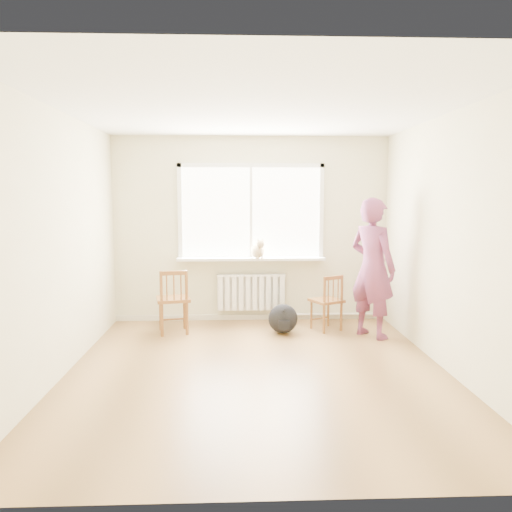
{
  "coord_description": "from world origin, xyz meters",
  "views": [
    {
      "loc": [
        -0.22,
        -5.07,
        1.84
      ],
      "look_at": [
        0.03,
        1.2,
        1.08
      ],
      "focal_mm": 35.0,
      "sensor_mm": 36.0,
      "label": 1
    }
  ],
  "objects": [
    {
      "name": "windowsill",
      "position": [
        0.0,
        2.14,
        0.93
      ],
      "size": [
        2.15,
        0.22,
        0.04
      ],
      "primitive_type": "cube",
      "color": "white",
      "rests_on": "back_wall"
    },
    {
      "name": "cat",
      "position": [
        0.1,
        2.05,
        1.07
      ],
      "size": [
        0.26,
        0.44,
        0.3
      ],
      "rotation": [
        0.0,
        0.0,
        0.23
      ],
      "color": "beige",
      "rests_on": "windowsill"
    },
    {
      "name": "heating_pipe",
      "position": [
        1.25,
        2.19,
        0.08
      ],
      "size": [
        1.4,
        0.04,
        0.04
      ],
      "primitive_type": "cylinder",
      "rotation": [
        0.0,
        1.57,
        0.0
      ],
      "color": "silver",
      "rests_on": "back_wall"
    },
    {
      "name": "backpack",
      "position": [
        0.41,
        1.48,
        0.2
      ],
      "size": [
        0.45,
        0.37,
        0.4
      ],
      "primitive_type": "ellipsoid",
      "rotation": [
        0.0,
        0.0,
        -0.2
      ],
      "color": "black",
      "rests_on": "floor"
    },
    {
      "name": "radiator",
      "position": [
        0.0,
        2.16,
        0.44
      ],
      "size": [
        1.0,
        0.12,
        0.55
      ],
      "color": "white",
      "rests_on": "back_wall"
    },
    {
      "name": "window",
      "position": [
        0.0,
        2.22,
        1.66
      ],
      "size": [
        2.12,
        0.05,
        1.42
      ],
      "color": "white",
      "rests_on": "back_wall"
    },
    {
      "name": "chair_right",
      "position": [
        1.04,
        1.59,
        0.39
      ],
      "size": [
        0.51,
        0.5,
        0.78
      ],
      "rotation": [
        0.0,
        0.0,
        3.61
      ],
      "color": "brown",
      "rests_on": "floor"
    },
    {
      "name": "person",
      "position": [
        1.55,
        1.27,
        0.91
      ],
      "size": [
        0.75,
        0.79,
        1.82
      ],
      "primitive_type": "imported",
      "rotation": [
        0.0,
        0.0,
        2.23
      ],
      "color": "#BE3F76",
      "rests_on": "floor"
    },
    {
      "name": "baseboard",
      "position": [
        0.0,
        2.23,
        0.04
      ],
      "size": [
        4.0,
        0.03,
        0.08
      ],
      "primitive_type": "cube",
      "color": "beige",
      "rests_on": "ground"
    },
    {
      "name": "back_wall",
      "position": [
        0.0,
        2.25,
        1.35
      ],
      "size": [
        4.0,
        0.01,
        2.7
      ],
      "primitive_type": "cube",
      "color": "beige",
      "rests_on": "ground"
    },
    {
      "name": "floor",
      "position": [
        0.0,
        0.0,
        0.0
      ],
      "size": [
        4.5,
        4.5,
        0.0
      ],
      "primitive_type": "plane",
      "color": "olive",
      "rests_on": "ground"
    },
    {
      "name": "ceiling",
      "position": [
        0.0,
        0.0,
        2.7
      ],
      "size": [
        4.5,
        4.5,
        0.0
      ],
      "primitive_type": "plane",
      "rotation": [
        3.14,
        0.0,
        0.0
      ],
      "color": "white",
      "rests_on": "back_wall"
    },
    {
      "name": "chair_left",
      "position": [
        -1.06,
        1.52,
        0.44
      ],
      "size": [
        0.51,
        0.49,
        0.87
      ],
      "rotation": [
        0.0,
        0.0,
        3.35
      ],
      "color": "brown",
      "rests_on": "floor"
    }
  ]
}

